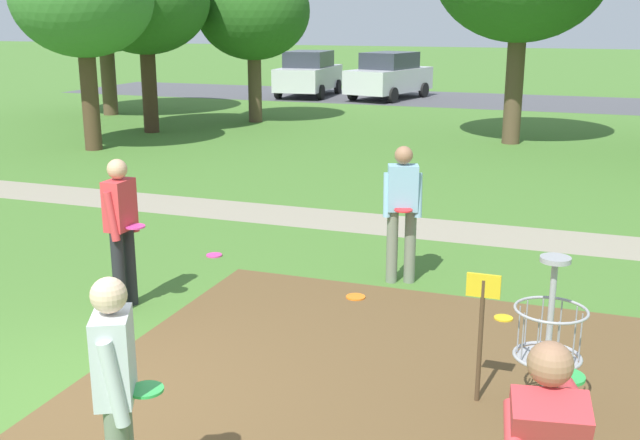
% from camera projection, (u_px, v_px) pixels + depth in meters
% --- Properties ---
extents(ground_plane, '(160.00, 160.00, 0.00)m').
position_uv_depth(ground_plane, '(69.00, 409.00, 6.33)').
color(ground_plane, '#47752D').
extents(dirt_tee_pad, '(5.18, 4.58, 0.01)m').
position_uv_depth(dirt_tee_pad, '(384.00, 376.00, 6.92)').
color(dirt_tee_pad, brown).
rests_on(dirt_tee_pad, ground).
extents(disc_golf_basket, '(0.98, 0.58, 1.39)m').
position_uv_depth(disc_golf_basket, '(542.00, 331.00, 6.04)').
color(disc_golf_basket, '#9E9EA3').
rests_on(disc_golf_basket, ground).
extents(player_foreground_watching, '(0.50, 0.44, 1.71)m').
position_uv_depth(player_foreground_watching, '(402.00, 207.00, 9.13)').
color(player_foreground_watching, slate).
rests_on(player_foreground_watching, ground).
extents(player_throwing, '(0.45, 0.49, 1.71)m').
position_uv_depth(player_throwing, '(117.00, 392.00, 4.62)').
color(player_throwing, slate).
rests_on(player_throwing, ground).
extents(player_waiting_right, '(0.40, 0.47, 1.71)m').
position_uv_depth(player_waiting_right, '(121.00, 225.00, 8.31)').
color(player_waiting_right, '#232328').
rests_on(player_waiting_right, ground).
extents(frisbee_by_tee, '(0.23, 0.23, 0.02)m').
position_uv_depth(frisbee_by_tee, '(356.00, 297.00, 8.85)').
color(frisbee_by_tee, orange).
rests_on(frisbee_by_tee, ground).
extents(frisbee_mid_grass, '(0.22, 0.22, 0.02)m').
position_uv_depth(frisbee_mid_grass, '(214.00, 255.00, 10.40)').
color(frisbee_mid_grass, '#E53D99').
rests_on(frisbee_mid_grass, ground).
extents(frisbee_far_right, '(0.21, 0.21, 0.02)m').
position_uv_depth(frisbee_far_right, '(503.00, 318.00, 8.22)').
color(frisbee_far_right, gold).
rests_on(frisbee_far_right, ground).
extents(tree_far_center, '(3.46, 3.46, 4.84)m').
position_uv_depth(tree_far_center, '(253.00, 12.00, 22.84)').
color(tree_far_center, brown).
rests_on(tree_far_center, ground).
extents(parking_lot_strip, '(36.00, 6.00, 0.01)m').
position_uv_depth(parking_lot_strip, '(488.00, 101.00, 29.68)').
color(parking_lot_strip, '#4C4C51').
rests_on(parking_lot_strip, ground).
extents(parked_car_leftmost, '(2.19, 4.31, 1.84)m').
position_uv_depth(parked_car_leftmost, '(309.00, 74.00, 31.17)').
color(parked_car_leftmost, silver).
rests_on(parked_car_leftmost, ground).
extents(parked_car_center_left, '(2.79, 4.52, 1.84)m').
position_uv_depth(parked_car_center_left, '(389.00, 76.00, 30.11)').
color(parked_car_center_left, silver).
rests_on(parked_car_center_left, ground).
extents(gravel_path, '(40.00, 1.22, 0.00)m').
position_uv_depth(gravel_path, '(327.00, 219.00, 12.28)').
color(gravel_path, gray).
rests_on(gravel_path, ground).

